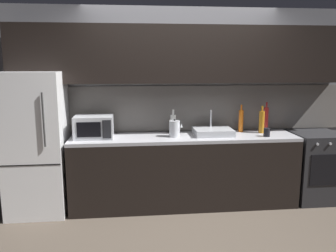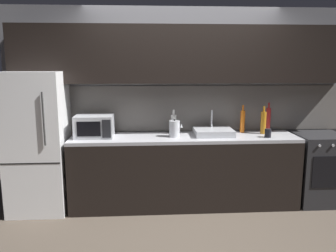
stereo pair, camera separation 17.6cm
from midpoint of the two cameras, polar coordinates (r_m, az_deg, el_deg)
name	(u,v)px [view 2 (the right image)]	position (r m, az deg, el deg)	size (l,w,h in m)	color
ground_plane	(193,239)	(3.79, 5.59, -18.09)	(10.00, 10.00, 0.00)	#4C4238
back_wall	(182,82)	(4.52, 3.50, 7.20)	(4.55, 0.44, 2.50)	slate
counter_run	(184,171)	(4.43, 3.82, -7.38)	(2.81, 0.60, 0.90)	black
refrigerator	(38,142)	(4.46, -19.55, -2.53)	(0.68, 0.69, 1.70)	white
oven_range	(318,168)	(4.96, 24.38, -6.35)	(0.60, 0.62, 0.90)	#232326
microwave	(94,126)	(4.30, -10.88, -0.05)	(0.46, 0.35, 0.27)	#A8AAAF
sink_basin	(213,132)	(4.40, 8.63, -0.99)	(0.48, 0.38, 0.30)	#ADAFB5
kettle	(174,129)	(4.25, 2.26, -0.46)	(0.17, 0.13, 0.22)	#B7BABF
wine_bottle_amber	(263,122)	(4.61, 16.47, 0.58)	(0.07, 0.07, 0.35)	#B27019
wine_bottle_white	(174,124)	(4.43, 2.06, 0.35)	(0.07, 0.07, 0.31)	silver
wine_bottle_orange	(243,121)	(4.63, 13.23, 0.80)	(0.06, 0.06, 0.36)	orange
wine_bottle_red	(268,119)	(4.77, 17.18, 1.04)	(0.06, 0.06, 0.38)	#A82323
mug_dark	(268,133)	(4.42, 17.21, -1.14)	(0.08, 0.08, 0.11)	black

